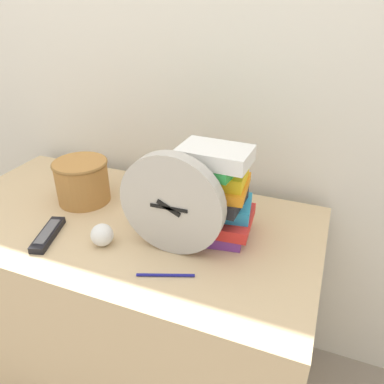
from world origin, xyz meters
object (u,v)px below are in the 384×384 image
object	(u,v)px
tv_remote	(48,234)
pen	(166,275)
basket	(82,180)
crumpled_paper_ball	(102,235)
desk_clock	(171,205)
book_stack	(211,193)

from	to	relation	value
tv_remote	pen	bearing A→B (deg)	-4.03
basket	crumpled_paper_ball	bearing A→B (deg)	-44.00
desk_clock	crumpled_paper_ball	size ratio (longest dim) A/B	4.50
pen	desk_clock	bearing A→B (deg)	104.70
basket	crumpled_paper_ball	size ratio (longest dim) A/B	2.82
crumpled_paper_ball	pen	size ratio (longest dim) A/B	0.45
book_stack	basket	distance (m)	0.48
basket	tv_remote	xyz separation A→B (m)	(0.03, -0.23, -0.07)
basket	crumpled_paper_ball	world-z (taller)	basket
pen	crumpled_paper_ball	bearing A→B (deg)	165.46
basket	pen	xyz separation A→B (m)	(0.43, -0.26, -0.08)
book_stack	tv_remote	world-z (taller)	book_stack
tv_remote	crumpled_paper_ball	bearing A→B (deg)	10.18
desk_clock	basket	xyz separation A→B (m)	(-0.40, 0.15, -0.07)
desk_clock	tv_remote	xyz separation A→B (m)	(-0.37, -0.08, -0.14)
desk_clock	crumpled_paper_ball	bearing A→B (deg)	-165.45
tv_remote	crumpled_paper_ball	size ratio (longest dim) A/B	2.63
crumpled_paper_ball	pen	distance (m)	0.24
basket	tv_remote	size ratio (longest dim) A/B	1.07
pen	tv_remote	bearing A→B (deg)	175.97
tv_remote	pen	xyz separation A→B (m)	(0.40, -0.03, -0.01)
tv_remote	book_stack	bearing A→B (deg)	24.77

